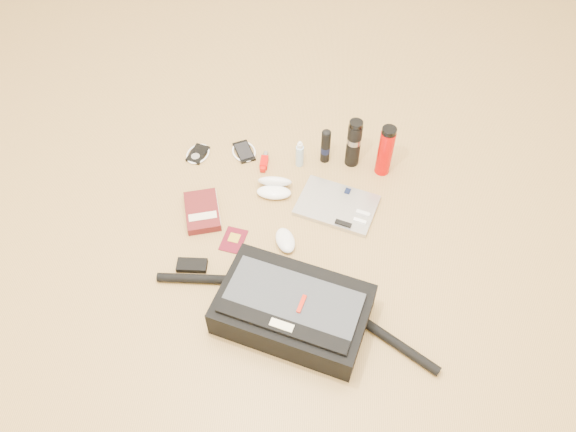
{
  "coord_description": "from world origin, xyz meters",
  "views": [
    {
      "loc": [
        0.07,
        -1.23,
        1.76
      ],
      "look_at": [
        -0.01,
        0.1,
        0.06
      ],
      "focal_mm": 35.0,
      "sensor_mm": 36.0,
      "label": 1
    }
  ],
  "objects_px": {
    "laptop": "(337,206)",
    "book": "(203,211)",
    "messenger_bag": "(292,309)",
    "thermos_red": "(385,151)",
    "thermos_black": "(354,143)"
  },
  "relations": [
    {
      "from": "laptop",
      "to": "book",
      "type": "height_order",
      "value": "book"
    },
    {
      "from": "book",
      "to": "thermos_red",
      "type": "bearing_deg",
      "value": 6.5
    },
    {
      "from": "messenger_bag",
      "to": "thermos_red",
      "type": "bearing_deg",
      "value": 81.6
    },
    {
      "from": "messenger_bag",
      "to": "book",
      "type": "relative_size",
      "value": 4.43
    },
    {
      "from": "messenger_bag",
      "to": "book",
      "type": "xyz_separation_m",
      "value": [
        -0.38,
        0.44,
        -0.05
      ]
    },
    {
      "from": "messenger_bag",
      "to": "book",
      "type": "bearing_deg",
      "value": 147.88
    },
    {
      "from": "messenger_bag",
      "to": "thermos_black",
      "type": "height_order",
      "value": "thermos_black"
    },
    {
      "from": "thermos_black",
      "to": "thermos_red",
      "type": "bearing_deg",
      "value": -17.84
    },
    {
      "from": "messenger_bag",
      "to": "book",
      "type": "distance_m",
      "value": 0.58
    },
    {
      "from": "laptop",
      "to": "thermos_red",
      "type": "bearing_deg",
      "value": 66.97
    },
    {
      "from": "thermos_black",
      "to": "thermos_red",
      "type": "height_order",
      "value": "thermos_red"
    },
    {
      "from": "messenger_bag",
      "to": "book",
      "type": "height_order",
      "value": "messenger_bag"
    },
    {
      "from": "laptop",
      "to": "book",
      "type": "relative_size",
      "value": 1.6
    },
    {
      "from": "book",
      "to": "laptop",
      "type": "bearing_deg",
      "value": -7.44
    },
    {
      "from": "messenger_bag",
      "to": "thermos_black",
      "type": "relative_size",
      "value": 4.3
    }
  ]
}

